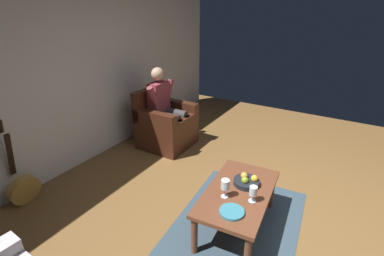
{
  "coord_description": "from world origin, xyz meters",
  "views": [
    {
      "loc": [
        2.33,
        0.2,
        2.06
      ],
      "look_at": [
        -0.43,
        -1.48,
        0.63
      ],
      "focal_mm": 26.12,
      "sensor_mm": 36.0,
      "label": 1
    }
  ],
  "objects_px": {
    "wine_glass_far": "(225,185)",
    "coffee_table": "(238,196)",
    "guitar": "(23,186)",
    "decorative_dish": "(232,212)",
    "fruit_bowl": "(247,181)",
    "wine_glass_near": "(253,192)",
    "person_seated": "(166,106)",
    "armchair": "(165,125)"
  },
  "relations": [
    {
      "from": "wine_glass_far",
      "to": "decorative_dish",
      "type": "height_order",
      "value": "wine_glass_far"
    },
    {
      "from": "coffee_table",
      "to": "guitar",
      "type": "distance_m",
      "value": 2.36
    },
    {
      "from": "fruit_bowl",
      "to": "coffee_table",
      "type": "bearing_deg",
      "value": -9.7
    },
    {
      "from": "armchair",
      "to": "wine_glass_far",
      "type": "height_order",
      "value": "armchair"
    },
    {
      "from": "person_seated",
      "to": "guitar",
      "type": "xyz_separation_m",
      "value": [
        1.98,
        -0.54,
        -0.44
      ]
    },
    {
      "from": "wine_glass_near",
      "to": "decorative_dish",
      "type": "xyz_separation_m",
      "value": [
        0.24,
        -0.09,
        -0.09
      ]
    },
    {
      "from": "armchair",
      "to": "decorative_dish",
      "type": "xyz_separation_m",
      "value": [
        1.43,
        1.75,
        0.12
      ]
    },
    {
      "from": "wine_glass_far",
      "to": "coffee_table",
      "type": "bearing_deg",
      "value": 152.24
    },
    {
      "from": "guitar",
      "to": "decorative_dish",
      "type": "xyz_separation_m",
      "value": [
        -0.55,
        2.26,
        0.24
      ]
    },
    {
      "from": "guitar",
      "to": "fruit_bowl",
      "type": "xyz_separation_m",
      "value": [
        -1.01,
        2.21,
        0.26
      ]
    },
    {
      "from": "wine_glass_far",
      "to": "decorative_dish",
      "type": "bearing_deg",
      "value": 40.75
    },
    {
      "from": "armchair",
      "to": "coffee_table",
      "type": "xyz_separation_m",
      "value": [
        1.11,
        1.68,
        0.04
      ]
    },
    {
      "from": "guitar",
      "to": "fruit_bowl",
      "type": "height_order",
      "value": "guitar"
    },
    {
      "from": "guitar",
      "to": "person_seated",
      "type": "bearing_deg",
      "value": 164.79
    },
    {
      "from": "decorative_dish",
      "to": "armchair",
      "type": "bearing_deg",
      "value": -129.21
    },
    {
      "from": "fruit_bowl",
      "to": "decorative_dish",
      "type": "relative_size",
      "value": 1.18
    },
    {
      "from": "guitar",
      "to": "wine_glass_far",
      "type": "distance_m",
      "value": 2.26
    },
    {
      "from": "coffee_table",
      "to": "guitar",
      "type": "bearing_deg",
      "value": -68.35
    },
    {
      "from": "guitar",
      "to": "coffee_table",
      "type": "bearing_deg",
      "value": 111.65
    },
    {
      "from": "guitar",
      "to": "decorative_dish",
      "type": "relative_size",
      "value": 4.58
    },
    {
      "from": "coffee_table",
      "to": "wine_glass_near",
      "type": "distance_m",
      "value": 0.24
    },
    {
      "from": "coffee_table",
      "to": "wine_glass_far",
      "type": "relative_size",
      "value": 5.92
    },
    {
      "from": "armchair",
      "to": "wine_glass_near",
      "type": "distance_m",
      "value": 2.21
    },
    {
      "from": "coffee_table",
      "to": "fruit_bowl",
      "type": "distance_m",
      "value": 0.18
    },
    {
      "from": "person_seated",
      "to": "wine_glass_far",
      "type": "relative_size",
      "value": 6.71
    },
    {
      "from": "wine_glass_far",
      "to": "wine_glass_near",
      "type": "bearing_deg",
      "value": 106.14
    },
    {
      "from": "armchair",
      "to": "fruit_bowl",
      "type": "distance_m",
      "value": 1.97
    },
    {
      "from": "armchair",
      "to": "wine_glass_far",
      "type": "distance_m",
      "value": 2.05
    },
    {
      "from": "armchair",
      "to": "person_seated",
      "type": "xyz_separation_m",
      "value": [
        -0.0,
        0.03,
        0.33
      ]
    },
    {
      "from": "wine_glass_near",
      "to": "coffee_table",
      "type": "bearing_deg",
      "value": -114.97
    },
    {
      "from": "fruit_bowl",
      "to": "guitar",
      "type": "bearing_deg",
      "value": -65.42
    },
    {
      "from": "armchair",
      "to": "wine_glass_far",
      "type": "relative_size",
      "value": 4.9
    },
    {
      "from": "person_seated",
      "to": "decorative_dish",
      "type": "distance_m",
      "value": 2.24
    },
    {
      "from": "wine_glass_near",
      "to": "fruit_bowl",
      "type": "height_order",
      "value": "wine_glass_near"
    },
    {
      "from": "decorative_dish",
      "to": "wine_glass_near",
      "type": "bearing_deg",
      "value": 158.31
    },
    {
      "from": "wine_glass_near",
      "to": "person_seated",
      "type": "bearing_deg",
      "value": -123.29
    },
    {
      "from": "person_seated",
      "to": "coffee_table",
      "type": "distance_m",
      "value": 2.01
    },
    {
      "from": "wine_glass_far",
      "to": "person_seated",
      "type": "bearing_deg",
      "value": -128.7
    },
    {
      "from": "coffee_table",
      "to": "decorative_dish",
      "type": "height_order",
      "value": "decorative_dish"
    },
    {
      "from": "decorative_dish",
      "to": "guitar",
      "type": "bearing_deg",
      "value": -76.21
    },
    {
      "from": "guitar",
      "to": "wine_glass_near",
      "type": "relative_size",
      "value": 6.25
    },
    {
      "from": "armchair",
      "to": "person_seated",
      "type": "height_order",
      "value": "person_seated"
    }
  ]
}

